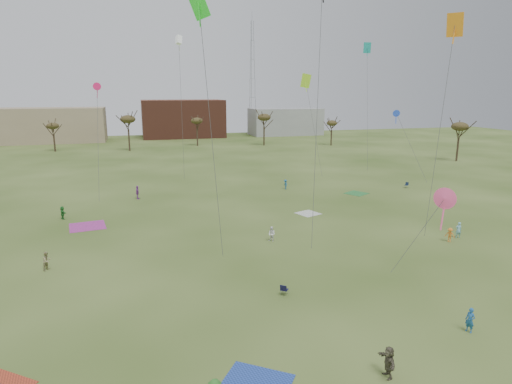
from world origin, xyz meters
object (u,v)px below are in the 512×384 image
object	(u,v)px
camp_chair_center	(284,292)
radio_tower	(252,78)
flyer_near_right	(470,320)
camp_chair_right	(406,186)

from	to	relation	value
camp_chair_center	radio_tower	xyz separation A→B (m)	(30.63, 123.00, 18.95)
flyer_near_right	camp_chair_right	bearing A→B (deg)	132.23
camp_chair_right	camp_chair_center	bearing A→B (deg)	-78.09
radio_tower	camp_chair_center	bearing A→B (deg)	-103.98
camp_chair_center	radio_tower	world-z (taller)	radio_tower
camp_chair_right	flyer_near_right	bearing A→B (deg)	-61.56
camp_chair_center	camp_chair_right	bearing A→B (deg)	-96.57
radio_tower	flyer_near_right	bearing A→B (deg)	-99.22
flyer_near_right	camp_chair_center	distance (m)	12.24
flyer_near_right	radio_tower	bearing A→B (deg)	152.27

